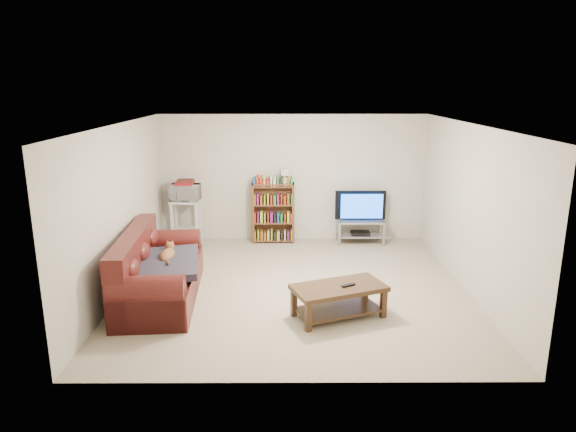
{
  "coord_description": "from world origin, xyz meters",
  "views": [
    {
      "loc": [
        -0.14,
        -7.12,
        2.94
      ],
      "look_at": [
        -0.1,
        0.4,
        1.0
      ],
      "focal_mm": 32.0,
      "sensor_mm": 36.0,
      "label": 1
    }
  ],
  "objects_px": {
    "coffee_table": "(339,295)",
    "bookshelf": "(273,212)",
    "sofa": "(154,276)",
    "tv_stand": "(360,227)"
  },
  "relations": [
    {
      "from": "tv_stand",
      "to": "sofa",
      "type": "bearing_deg",
      "value": -141.85
    },
    {
      "from": "coffee_table",
      "to": "tv_stand",
      "type": "xyz_separation_m",
      "value": [
        0.73,
        3.2,
        0.0
      ]
    },
    {
      "from": "sofa",
      "to": "bookshelf",
      "type": "height_order",
      "value": "bookshelf"
    },
    {
      "from": "sofa",
      "to": "tv_stand",
      "type": "bearing_deg",
      "value": 34.36
    },
    {
      "from": "coffee_table",
      "to": "bookshelf",
      "type": "bearing_deg",
      "value": 84.37
    },
    {
      "from": "coffee_table",
      "to": "bookshelf",
      "type": "distance_m",
      "value": 3.4
    },
    {
      "from": "coffee_table",
      "to": "bookshelf",
      "type": "xyz_separation_m",
      "value": [
        -0.92,
        3.26,
        0.29
      ]
    },
    {
      "from": "coffee_table",
      "to": "tv_stand",
      "type": "relative_size",
      "value": 1.48
    },
    {
      "from": "coffee_table",
      "to": "tv_stand",
      "type": "distance_m",
      "value": 3.28
    },
    {
      "from": "coffee_table",
      "to": "bookshelf",
      "type": "height_order",
      "value": "bookshelf"
    }
  ]
}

